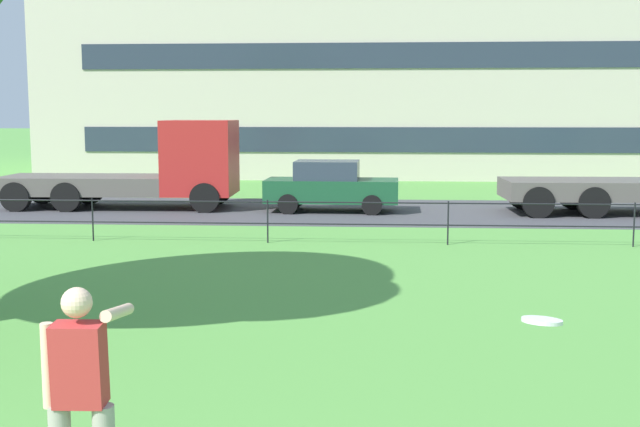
{
  "coord_description": "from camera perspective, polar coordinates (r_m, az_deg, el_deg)",
  "views": [
    {
      "loc": [
        2.45,
        -3.14,
        2.97
      ],
      "look_at": [
        1.64,
        8.58,
        1.49
      ],
      "focal_mm": 44.83,
      "sensor_mm": 36.0,
      "label": 1
    }
  ],
  "objects": [
    {
      "name": "street_strip",
      "position": [
        24.45,
        -1.85,
        0.21
      ],
      "size": [
        80.0,
        6.74,
        0.01
      ],
      "primitive_type": "cube",
      "color": "#424247",
      "rests_on": "ground"
    },
    {
      "name": "flatbed_truck_far_right",
      "position": [
        25.56,
        -11.75,
        3.1
      ],
      "size": [
        7.36,
        2.58,
        2.75
      ],
      "color": "#B22323",
      "rests_on": "ground"
    },
    {
      "name": "apartment_building_background",
      "position": [
        43.3,
        4.46,
        13.11
      ],
      "size": [
        31.92,
        16.17,
        14.91
      ],
      "color": "beige",
      "rests_on": "ground"
    },
    {
      "name": "person_thrower",
      "position": [
        6.12,
        -16.7,
        -12.43
      ],
      "size": [
        0.51,
        0.76,
        1.76
      ],
      "color": "gray",
      "rests_on": "ground"
    },
    {
      "name": "car_dark_green_far_left",
      "position": [
        24.22,
        0.77,
        1.98
      ],
      "size": [
        4.04,
        1.9,
        1.54
      ],
      "color": "#194C2D",
      "rests_on": "ground"
    },
    {
      "name": "frisbee",
      "position": [
        5.54,
        15.57,
        -7.38
      ],
      "size": [
        0.38,
        0.38,
        0.05
      ],
      "color": "white"
    },
    {
      "name": "park_fence",
      "position": [
        18.37,
        -3.76,
        -0.03
      ],
      "size": [
        32.98,
        0.04,
        1.0
      ],
      "color": "black",
      "rests_on": "ground"
    }
  ]
}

